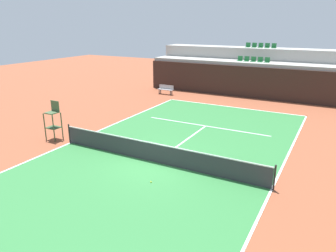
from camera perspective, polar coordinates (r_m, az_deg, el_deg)
The scene contains 16 objects.
ground_plane at distance 15.35m, azimuth -2.34°, elevation -6.51°, with size 80.00×80.00×0.00m, color brown.
court_surface at distance 15.34m, azimuth -2.34°, elevation -6.49°, with size 11.00×24.00×0.01m, color #2D7238.
baseline_far at distance 25.76m, azimuth 11.44°, elevation 3.35°, with size 11.00×0.10×0.00m, color white.
sideline_left at distance 18.54m, azimuth -16.98°, elevation -2.85°, with size 0.10×24.00×0.00m, color white.
sideline_right at distance 13.65m, azimuth 18.08°, elevation -10.69°, with size 0.10×24.00×0.00m, color white.
service_line_far at distance 20.72m, azimuth 6.77°, elevation 0.01°, with size 8.26×0.10×0.00m, color white.
centre_service_line at distance 17.95m, azimuth 2.91°, elevation -2.75°, with size 0.10×6.40×0.00m, color white.
back_wall at distance 29.25m, azimuth 14.01°, elevation 7.62°, with size 19.28×0.30×2.74m, color black.
stands_tier_lower at distance 30.52m, azimuth 14.70°, elevation 8.25°, with size 19.28×2.40×3.02m, color #9E9E99.
stands_tier_upper at distance 32.75m, azimuth 15.85°, elevation 9.74°, with size 19.28×2.40×4.10m, color #9E9E99.
seating_row_lower at distance 30.40m, azimuth 14.99°, elevation 11.31°, with size 2.89×0.44×0.44m.
seating_row_upper at distance 32.63m, azimuth 16.22°, elevation 13.53°, with size 2.89×0.44×0.44m.
tennis_net at distance 15.14m, azimuth -2.37°, elevation -4.75°, with size 11.08×0.08×1.07m.
umpire_chair at distance 19.11m, azimuth -19.82°, elevation 1.18°, with size 0.76×0.66×2.20m.
player_bench at distance 29.85m, azimuth -0.39°, elevation 6.66°, with size 1.50×0.40×0.85m.
tennis_ball_0 at distance 13.49m, azimuth -3.06°, elevation -9.95°, with size 0.07×0.07×0.07m, color #CCE033.
Camera 1 is at (7.23, -11.95, 6.35)m, focal length 34.08 mm.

